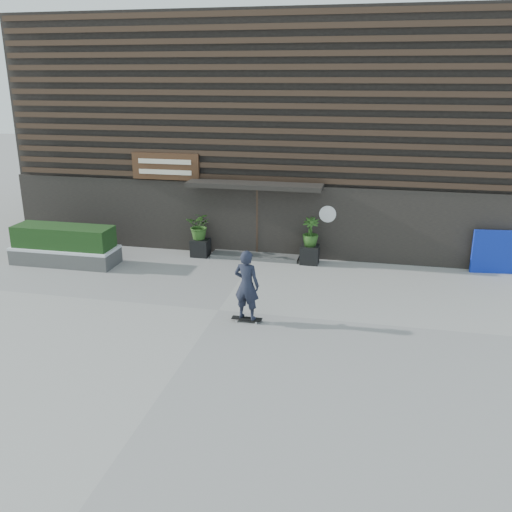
% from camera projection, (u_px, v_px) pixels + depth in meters
% --- Properties ---
extents(ground, '(80.00, 80.00, 0.00)m').
position_uv_depth(ground, '(219.00, 310.00, 14.85)').
color(ground, '#9B9993').
rests_on(ground, ground).
extents(entrance_step, '(3.00, 0.80, 0.12)m').
position_uv_depth(entrance_step, '(255.00, 256.00, 19.11)').
color(entrance_step, '#494947').
rests_on(entrance_step, ground).
extents(planter_pot_left, '(0.60, 0.60, 0.60)m').
position_uv_depth(planter_pot_left, '(201.00, 247.00, 19.23)').
color(planter_pot_left, black).
rests_on(planter_pot_left, ground).
extents(bamboo_left, '(0.86, 0.75, 0.96)m').
position_uv_depth(bamboo_left, '(200.00, 226.00, 18.99)').
color(bamboo_left, '#2D591E').
rests_on(bamboo_left, planter_pot_left).
extents(planter_pot_right, '(0.60, 0.60, 0.60)m').
position_uv_depth(planter_pot_right, '(310.00, 255.00, 18.46)').
color(planter_pot_right, black).
rests_on(planter_pot_right, ground).
extents(bamboo_right, '(0.54, 0.54, 0.96)m').
position_uv_depth(bamboo_right, '(310.00, 232.00, 18.22)').
color(bamboo_right, '#2D591E').
rests_on(bamboo_right, planter_pot_right).
extents(raised_bed, '(3.50, 1.20, 0.50)m').
position_uv_depth(raised_bed, '(66.00, 256.00, 18.48)').
color(raised_bed, '#454543').
rests_on(raised_bed, ground).
extents(snow_layer, '(3.50, 1.20, 0.08)m').
position_uv_depth(snow_layer, '(65.00, 248.00, 18.39)').
color(snow_layer, white).
rests_on(snow_layer, raised_bed).
extents(hedge, '(3.30, 1.00, 0.70)m').
position_uv_depth(hedge, '(64.00, 236.00, 18.27)').
color(hedge, '#163513').
rests_on(hedge, snow_layer).
extents(blue_tarp, '(1.49, 0.30, 1.40)m').
position_uv_depth(blue_tarp, '(496.00, 252.00, 17.44)').
color(blue_tarp, '#0C20A0').
rests_on(blue_tarp, ground).
extents(building, '(18.00, 11.00, 8.00)m').
position_uv_depth(building, '(283.00, 126.00, 22.86)').
color(building, black).
rests_on(building, ground).
extents(skateboarder, '(0.78, 0.55, 1.91)m').
position_uv_depth(skateboarder, '(247.00, 285.00, 13.86)').
color(skateboarder, black).
rests_on(skateboarder, ground).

